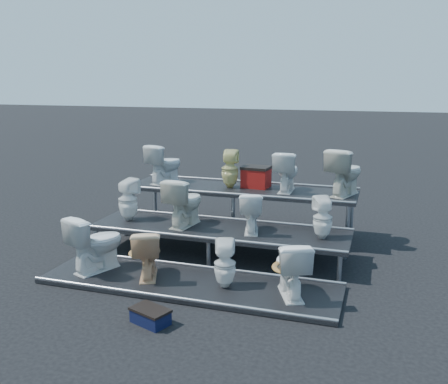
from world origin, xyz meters
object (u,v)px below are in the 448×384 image
(toilet_2, at_px, (225,264))
(step_stool, at_px, (150,317))
(toilet_0, at_px, (96,243))
(toilet_8, at_px, (165,164))
(toilet_3, at_px, (291,268))
(toilet_4, at_px, (128,200))
(red_crate, at_px, (256,178))
(toilet_7, at_px, (323,218))
(toilet_10, at_px, (286,171))
(toilet_6, at_px, (251,212))
(toilet_11, at_px, (345,172))
(toilet_9, at_px, (230,169))
(toilet_5, at_px, (185,202))
(toilet_1, at_px, (147,253))

(toilet_2, relative_size, step_stool, 1.48)
(step_stool, bearing_deg, toilet_0, 161.61)
(toilet_0, xyz_separation_m, toilet_8, (-0.07, 2.60, 0.75))
(toilet_3, distance_m, toilet_4, 3.33)
(toilet_0, distance_m, toilet_2, 1.98)
(toilet_0, relative_size, red_crate, 1.77)
(toilet_7, xyz_separation_m, toilet_8, (-3.18, 1.30, 0.45))
(toilet_3, relative_size, toilet_8, 1.01)
(toilet_4, distance_m, toilet_10, 2.82)
(toilet_2, height_order, toilet_7, toilet_7)
(toilet_8, bearing_deg, toilet_0, 111.59)
(toilet_4, xyz_separation_m, toilet_6, (2.17, 0.00, -0.03))
(toilet_7, bearing_deg, toilet_10, -81.95)
(toilet_11, bearing_deg, toilet_9, 20.28)
(toilet_4, bearing_deg, toilet_10, -135.47)
(toilet_0, distance_m, toilet_7, 3.39)
(toilet_3, xyz_separation_m, toilet_8, (-2.94, 2.60, 0.80))
(toilet_4, bearing_deg, toilet_5, -163.26)
(toilet_5, bearing_deg, toilet_7, -172.08)
(toilet_2, height_order, toilet_8, toilet_8)
(toilet_10, bearing_deg, red_crate, -15.04)
(toilet_8, bearing_deg, toilet_9, -159.87)
(toilet_3, xyz_separation_m, toilet_5, (-2.01, 1.30, 0.42))
(toilet_3, relative_size, step_stool, 1.72)
(toilet_4, xyz_separation_m, red_crate, (1.87, 1.45, 0.21))
(toilet_1, xyz_separation_m, toilet_11, (2.49, 2.60, 0.85))
(toilet_2, height_order, step_stool, toilet_2)
(toilet_5, height_order, step_stool, toilet_5)
(toilet_0, height_order, toilet_4, toilet_4)
(toilet_2, height_order, toilet_5, toilet_5)
(toilet_0, relative_size, toilet_11, 1.04)
(red_crate, bearing_deg, toilet_1, -102.05)
(toilet_1, height_order, toilet_8, toilet_8)
(toilet_0, height_order, step_stool, toilet_0)
(toilet_0, bearing_deg, toilet_7, -135.19)
(toilet_5, bearing_deg, red_crate, -111.91)
(toilet_5, distance_m, toilet_9, 1.40)
(toilet_2, height_order, toilet_6, toilet_6)
(toilet_2, bearing_deg, toilet_4, -48.08)
(toilet_0, bearing_deg, toilet_10, -109.31)
(toilet_2, distance_m, toilet_10, 2.75)
(toilet_4, bearing_deg, red_crate, -125.46)
(toilet_2, bearing_deg, toilet_6, -107.73)
(red_crate, bearing_deg, toilet_7, -40.25)
(toilet_0, height_order, toilet_5, toilet_5)
(toilet_8, distance_m, toilet_11, 3.38)
(toilet_9, bearing_deg, toilet_1, 73.77)
(toilet_4, relative_size, toilet_6, 1.11)
(toilet_2, height_order, red_crate, red_crate)
(toilet_6, xyz_separation_m, toilet_10, (0.30, 1.30, 0.44))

